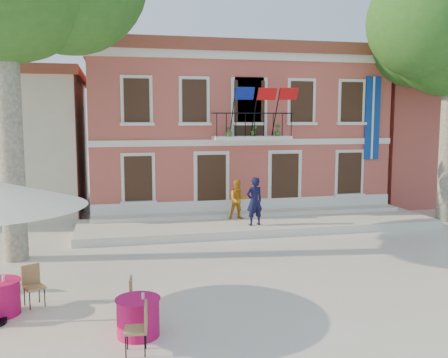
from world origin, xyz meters
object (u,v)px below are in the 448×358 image
(pedestrian_navy, at_px, (254,201))
(pedestrian_orange, at_px, (238,200))
(cafe_table_2, at_px, (0,296))
(cafe_table_1, at_px, (138,315))

(pedestrian_navy, distance_m, pedestrian_orange, 1.30)
(pedestrian_orange, height_order, cafe_table_2, pedestrian_orange)
(pedestrian_navy, bearing_deg, cafe_table_1, 46.91)
(pedestrian_navy, xyz_separation_m, cafe_table_2, (-7.64, -6.37, -0.79))
(pedestrian_orange, bearing_deg, cafe_table_1, -115.19)
(pedestrian_orange, height_order, cafe_table_1, pedestrian_orange)
(pedestrian_orange, xyz_separation_m, cafe_table_1, (-4.42, -9.38, -0.66))
(pedestrian_orange, relative_size, cafe_table_1, 0.80)
(pedestrian_orange, distance_m, cafe_table_2, 10.59)
(cafe_table_1, relative_size, cafe_table_2, 1.03)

